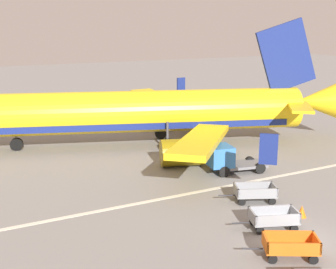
% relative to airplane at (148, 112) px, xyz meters
% --- Properties ---
extents(ground_plane, '(220.00, 220.00, 0.00)m').
position_rel_airplane_xyz_m(ground_plane, '(-1.35, -20.48, -3.05)').
color(ground_plane, gray).
extents(apron_stripe, '(120.00, 0.36, 0.01)m').
position_rel_airplane_xyz_m(apron_stripe, '(-1.35, -12.37, -3.05)').
color(apron_stripe, silver).
rests_on(apron_stripe, ground).
extents(airplane, '(36.61, 29.78, 11.34)m').
position_rel_airplane_xyz_m(airplane, '(0.00, 0.00, 0.00)').
color(airplane, yellow).
rests_on(airplane, ground).
extents(baggage_cart_third_in_row, '(3.46, 2.44, 1.07)m').
position_rel_airplane_xyz_m(baggage_cart_third_in_row, '(-2.90, -21.88, -2.45)').
color(baggage_cart_third_in_row, orange).
rests_on(baggage_cart_third_in_row, ground).
extents(baggage_cart_fourth_in_row, '(3.58, 2.19, 1.07)m').
position_rel_airplane_xyz_m(baggage_cart_fourth_in_row, '(-1.51, -19.04, -2.45)').
color(baggage_cart_fourth_in_row, gray).
rests_on(baggage_cart_fourth_in_row, ground).
extents(baggage_cart_far_end, '(3.54, 2.30, 1.07)m').
position_rel_airplane_xyz_m(baggage_cart_far_end, '(0.05, -15.46, -2.45)').
color(baggage_cart_far_end, gray).
rests_on(baggage_cart_far_end, ground).
extents(service_truck_beside_carts, '(4.67, 2.74, 2.10)m').
position_rel_airplane_xyz_m(service_truck_beside_carts, '(1.71, -9.88, -1.95)').
color(service_truck_beside_carts, slate).
rests_on(service_truck_beside_carts, ground).
extents(traffic_cone_near_plane, '(0.45, 0.45, 0.59)m').
position_rel_airplane_xyz_m(traffic_cone_near_plane, '(6.60, -8.57, -2.76)').
color(traffic_cone_near_plane, orange).
rests_on(traffic_cone_near_plane, ground).
extents(traffic_cone_mid_apron, '(0.57, 0.57, 0.75)m').
position_rel_airplane_xyz_m(traffic_cone_mid_apron, '(2.25, -5.68, -2.68)').
color(traffic_cone_mid_apron, orange).
rests_on(traffic_cone_mid_apron, ground).
extents(traffic_cone_by_carts, '(0.54, 0.54, 0.71)m').
position_rel_airplane_xyz_m(traffic_cone_by_carts, '(0.95, -18.59, -2.70)').
color(traffic_cone_by_carts, orange).
rests_on(traffic_cone_by_carts, ground).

